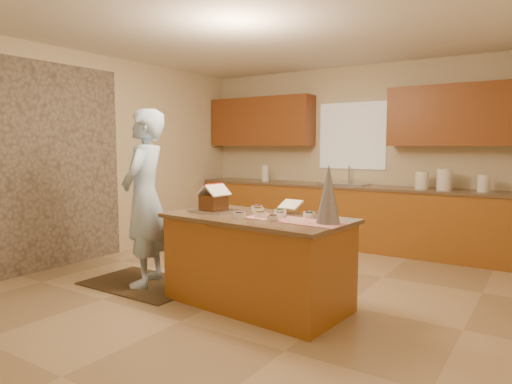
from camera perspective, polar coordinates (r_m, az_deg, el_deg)
floor at (r=4.99m, az=-0.31°, el=-11.77°), size 5.50×5.50×0.00m
ceiling at (r=4.90m, az=-0.33°, el=19.90°), size 5.50×5.50×0.00m
wall_back at (r=7.21m, az=11.91°, el=4.45°), size 5.50×5.50×0.00m
wall_left at (r=6.48m, az=-19.09°, el=4.11°), size 5.50×5.50×0.00m
stone_accent at (r=6.02m, az=-24.99°, el=2.83°), size 0.00×2.50×2.50m
window_curtain at (r=7.18m, az=11.88°, el=6.84°), size 1.05×0.03×1.00m
back_counter_base at (r=7.01m, az=10.86°, el=-3.04°), size 4.80×0.60×0.88m
back_counter_top at (r=6.96m, az=10.93°, el=0.71°), size 4.85×0.63×0.04m
upper_cabinet_left at (r=7.76m, az=0.67°, el=8.72°), size 1.85×0.35×0.80m
upper_cabinet_right at (r=6.63m, az=24.14°, el=8.71°), size 1.85×0.35×0.80m
sink at (r=6.96m, az=10.93°, el=0.63°), size 0.70×0.45×0.12m
faucet at (r=7.11m, az=11.51°, el=2.10°), size 0.03×0.03×0.28m
island_base at (r=4.36m, az=0.13°, el=-8.79°), size 1.73×0.96×0.81m
island_top at (r=4.28m, az=0.13°, el=-3.27°), size 1.81×1.04×0.04m
table_runner at (r=4.03m, az=4.81°, el=-3.53°), size 0.95×0.41×0.01m
baking_tray at (r=4.56m, az=-5.28°, el=-2.33°), size 0.45×0.35×0.02m
cookbook at (r=4.46m, az=4.31°, el=-1.58°), size 0.22×0.17×0.09m
tinsel_tree at (r=3.88m, az=8.99°, el=-0.21°), size 0.22×0.22×0.51m
rug at (r=5.24m, az=-13.78°, el=-11.01°), size 1.27×0.83×0.01m
boy at (r=5.01m, az=-13.66°, el=-0.72°), size 0.69×0.81×1.88m
canister_a at (r=6.60m, az=19.92°, el=1.40°), size 0.17×0.17×0.24m
canister_b at (r=6.54m, az=22.39°, el=1.46°), size 0.19×0.19×0.28m
canister_c at (r=6.47m, az=26.46°, el=0.96°), size 0.15×0.15×0.22m
paper_towel at (r=7.58m, az=1.16°, el=2.36°), size 0.12×0.12×0.26m
gingerbread_house at (r=4.55m, az=-5.29°, el=-0.98°), size 0.27×0.28×0.26m
candy_bowls at (r=4.27m, az=1.69°, el=-2.68°), size 0.75×0.59×0.05m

